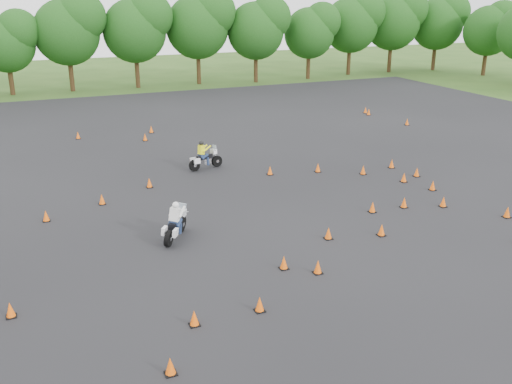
# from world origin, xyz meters

# --- Properties ---
(ground) EXTENTS (140.00, 140.00, 0.00)m
(ground) POSITION_xyz_m (0.00, 0.00, 0.00)
(ground) COLOR #2D5119
(ground) RESTS_ON ground
(asphalt_pad) EXTENTS (62.00, 62.00, 0.00)m
(asphalt_pad) POSITION_xyz_m (0.00, 6.00, 0.01)
(asphalt_pad) COLOR black
(asphalt_pad) RESTS_ON ground
(treeline) EXTENTS (86.72, 31.91, 9.93)m
(treeline) POSITION_xyz_m (2.19, 35.09, 4.47)
(treeline) COLOR #194614
(treeline) RESTS_ON ground
(traffic_cones) EXTENTS (36.24, 33.04, 0.45)m
(traffic_cones) POSITION_xyz_m (-0.04, 5.00, 0.23)
(traffic_cones) COLOR #FF5F0A
(traffic_cones) RESTS_ON asphalt_pad
(rider_yellow) EXTENTS (2.07, 1.04, 1.53)m
(rider_yellow) POSITION_xyz_m (0.33, 11.63, 0.77)
(rider_yellow) COLOR yellow
(rider_yellow) RESTS_ON ground
(rider_white) EXTENTS (1.68, 2.03, 1.57)m
(rider_white) POSITION_xyz_m (-3.65, 3.38, 0.79)
(rider_white) COLOR silver
(rider_white) RESTS_ON ground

